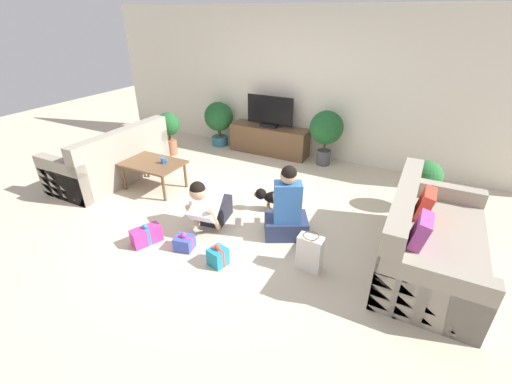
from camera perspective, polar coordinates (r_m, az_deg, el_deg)
The scene contains 19 objects.
ground_plane at distance 4.71m, azimuth -3.90°, elevation -4.02°, with size 16.00×16.00×0.00m, color beige.
wall_back at distance 6.49m, azimuth 8.26°, elevation 17.17°, with size 8.40×0.06×2.60m.
sofa_left at distance 6.11m, azimuth -22.86°, elevation 4.86°, with size 0.93×1.85×0.87m.
sofa_right at distance 4.11m, azimuth 26.73°, elevation -7.52°, with size 0.93×1.85×0.87m.
coffee_table at distance 5.49m, azimuth -16.76°, elevation 4.27°, with size 0.91×0.63×0.44m.
tv_console at distance 6.71m, azimuth 2.24°, elevation 8.66°, with size 1.53×0.42×0.54m.
tv at distance 6.56m, azimuth 2.32°, elevation 12.95°, with size 0.92×0.20×0.58m.
potted_plant_back_left at distance 7.11m, azimuth -6.23°, elevation 12.03°, with size 0.58×0.58×0.89m.
potted_plant_corner_right at distance 5.16m, azimuth 26.33°, elevation 1.81°, with size 0.43×0.43×0.74m.
potted_plant_corner_left at distance 6.77m, azimuth -14.35°, elevation 10.31°, with size 0.43×0.43×0.82m.
potted_plant_back_right at distance 6.18m, azimuth 11.62°, elevation 10.11°, with size 0.58×0.58×0.98m.
person_kneeling at distance 4.33m, azimuth -7.78°, elevation -1.97°, with size 0.44×0.80×0.78m.
person_sitting at distance 4.15m, azimuth 5.15°, elevation -3.15°, with size 0.65×0.61×0.96m.
dog at distance 4.72m, azimuth 2.85°, elevation -0.87°, with size 0.56×0.30×0.33m.
gift_box_a at distance 4.14m, azimuth -11.85°, elevation -8.24°, with size 0.24×0.22×0.22m.
gift_box_b at distance 3.84m, azimuth -6.37°, elevation -10.62°, with size 0.22×0.22×0.26m.
gift_box_c at distance 4.34m, azimuth -17.80°, elevation -6.87°, with size 0.29×0.39×0.26m.
gift_bag_a at distance 3.74m, azimuth 8.93°, elevation -9.97°, with size 0.26×0.17×0.43m.
mug at distance 5.37m, azimuth -15.14°, elevation 5.08°, with size 0.12×0.08×0.09m.
Camera 1 is at (2.11, -3.39, 2.49)m, focal length 24.00 mm.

